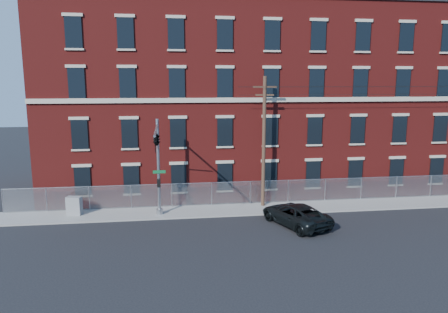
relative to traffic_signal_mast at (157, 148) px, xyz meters
name	(u,v)px	position (x,y,z in m)	size (l,w,h in m)	color
ground	(252,233)	(6.00, -2.18, -5.39)	(140.00, 140.00, 0.00)	black
sidewalk	(386,203)	(18.00, 2.82, -5.33)	(65.00, 3.00, 0.12)	gray
mill_building	(345,98)	(18.00, 11.75, 2.76)	(55.30, 14.32, 16.30)	maroon
chain_link_fence	(379,187)	(18.00, 4.12, -4.33)	(59.06, 0.06, 1.85)	#A5A8AD
traffic_signal_mast	(157,148)	(0.00, 0.00, 0.00)	(0.90, 6.75, 7.00)	#9EA0A5
utility_pole_near	(264,140)	(8.00, 3.42, -0.05)	(1.80, 0.28, 10.00)	#4E3427
pickup_truck	(295,214)	(9.26, -0.98, -4.63)	(2.50, 5.43, 1.51)	black
utility_cabinet	(74,206)	(-6.17, 3.02, -4.60)	(1.07, 0.54, 1.34)	gray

